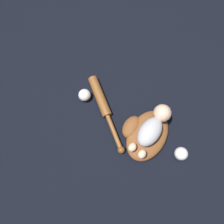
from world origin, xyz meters
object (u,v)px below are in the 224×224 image
object	(u,v)px
baby_figure	(153,127)
baseball	(85,95)
baseball_spare	(181,154)
baseball_glove	(145,134)
baseball_bat	(103,104)

from	to	relation	value
baby_figure	baseball	distance (m)	0.48
baseball	baseball_spare	world-z (taller)	same
baseball	baseball_spare	bearing A→B (deg)	-86.30
baseball_glove	baseball_spare	bearing A→B (deg)	-83.64
baseball_bat	baseball	bearing A→B (deg)	99.62
baby_figure	baseball_bat	xyz separation A→B (m)	(-0.03, 0.34, -0.10)
baseball_bat	baseball_spare	size ratio (longest dim) A/B	5.94
baseball_glove	baseball_spare	distance (m)	0.24
baseball_bat	baseball_spare	world-z (taller)	baseball_spare
baby_figure	baseball_spare	size ratio (longest dim) A/B	4.33
baby_figure	baseball_bat	world-z (taller)	baby_figure
baseball_bat	baseball	distance (m)	0.13
baby_figure	baseball	size ratio (longest dim) A/B	4.29
baby_figure	baseball_spare	distance (m)	0.24
baseball_glove	baby_figure	world-z (taller)	baby_figure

